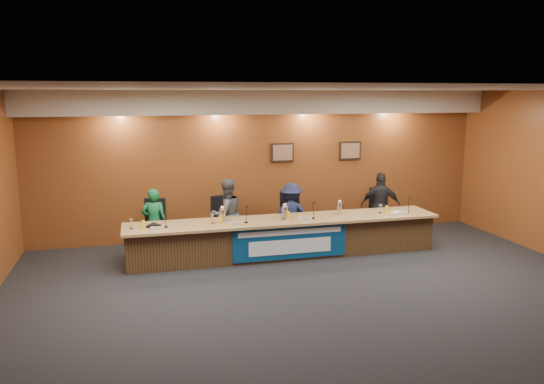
{
  "coord_description": "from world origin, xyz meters",
  "views": [
    {
      "loc": [
        -2.76,
        -7.21,
        3.13
      ],
      "look_at": [
        -0.24,
        2.41,
        1.28
      ],
      "focal_mm": 35.0,
      "sensor_mm": 36.0,
      "label": 1
    }
  ],
  "objects_px": {
    "panelist_c": "(291,214)",
    "office_chair_c": "(290,221)",
    "carafe_left": "(222,215)",
    "dais_body": "(284,238)",
    "panelist_b": "(227,215)",
    "office_chair_a": "(154,230)",
    "panelist_d": "(381,206)",
    "office_chair_b": "(226,225)",
    "office_chair_d": "(378,216)",
    "speakerphone": "(154,225)",
    "carafe_right": "(339,208)",
    "banner": "(290,242)",
    "carafe_mid": "(285,212)",
    "panelist_a": "(154,222)"
  },
  "relations": [
    {
      "from": "carafe_left",
      "to": "panelist_a",
      "type": "bearing_deg",
      "value": 152.74
    },
    {
      "from": "banner",
      "to": "carafe_right",
      "type": "xyz_separation_m",
      "value": [
        1.16,
        0.46,
        0.49
      ]
    },
    {
      "from": "office_chair_d",
      "to": "speakerphone",
      "type": "height_order",
      "value": "speakerphone"
    },
    {
      "from": "panelist_c",
      "to": "carafe_right",
      "type": "height_order",
      "value": "panelist_c"
    },
    {
      "from": "panelist_a",
      "to": "office_chair_a",
      "type": "height_order",
      "value": "panelist_a"
    },
    {
      "from": "panelist_a",
      "to": "office_chair_c",
      "type": "distance_m",
      "value": 2.8
    },
    {
      "from": "panelist_d",
      "to": "office_chair_b",
      "type": "height_order",
      "value": "panelist_d"
    },
    {
      "from": "dais_body",
      "to": "banner",
      "type": "xyz_separation_m",
      "value": [
        0.0,
        -0.41,
        0.03
      ]
    },
    {
      "from": "office_chair_d",
      "to": "carafe_left",
      "type": "relative_size",
      "value": 2.02
    },
    {
      "from": "panelist_a",
      "to": "panelist_d",
      "type": "xyz_separation_m",
      "value": [
        4.82,
        0.0,
        0.06
      ]
    },
    {
      "from": "office_chair_c",
      "to": "carafe_right",
      "type": "bearing_deg",
      "value": -27.65
    },
    {
      "from": "carafe_mid",
      "to": "office_chair_d",
      "type": "bearing_deg",
      "value": 17.96
    },
    {
      "from": "panelist_d",
      "to": "office_chair_b",
      "type": "xyz_separation_m",
      "value": [
        -3.39,
        0.1,
        -0.25
      ]
    },
    {
      "from": "speakerphone",
      "to": "panelist_c",
      "type": "bearing_deg",
      "value": 14.46
    },
    {
      "from": "banner",
      "to": "carafe_left",
      "type": "xyz_separation_m",
      "value": [
        -1.2,
        0.46,
        0.49
      ]
    },
    {
      "from": "office_chair_a",
      "to": "carafe_right",
      "type": "bearing_deg",
      "value": -0.92
    },
    {
      "from": "office_chair_b",
      "to": "carafe_left",
      "type": "xyz_separation_m",
      "value": [
        -0.19,
        -0.74,
        0.39
      ]
    },
    {
      "from": "dais_body",
      "to": "office_chair_a",
      "type": "distance_m",
      "value": 2.57
    },
    {
      "from": "carafe_left",
      "to": "speakerphone",
      "type": "xyz_separation_m",
      "value": [
        -1.27,
        -0.09,
        -0.09
      ]
    },
    {
      "from": "office_chair_a",
      "to": "office_chair_c",
      "type": "distance_m",
      "value": 2.79
    },
    {
      "from": "panelist_c",
      "to": "carafe_left",
      "type": "relative_size",
      "value": 5.53
    },
    {
      "from": "panelist_b",
      "to": "carafe_mid",
      "type": "xyz_separation_m",
      "value": [
        1.03,
        -0.66,
        0.13
      ]
    },
    {
      "from": "office_chair_c",
      "to": "office_chair_d",
      "type": "relative_size",
      "value": 1.0
    },
    {
      "from": "speakerphone",
      "to": "carafe_mid",
      "type": "bearing_deg",
      "value": 1.47
    },
    {
      "from": "carafe_left",
      "to": "banner",
      "type": "bearing_deg",
      "value": -20.82
    },
    {
      "from": "dais_body",
      "to": "office_chair_c",
      "type": "xyz_separation_m",
      "value": [
        0.35,
        0.78,
        0.13
      ]
    },
    {
      "from": "office_chair_b",
      "to": "office_chair_c",
      "type": "distance_m",
      "value": 1.36
    },
    {
      "from": "dais_body",
      "to": "panelist_b",
      "type": "relative_size",
      "value": 4.11
    },
    {
      "from": "office_chair_a",
      "to": "office_chair_b",
      "type": "xyz_separation_m",
      "value": [
        1.43,
        0.0,
        0.0
      ]
    },
    {
      "from": "dais_body",
      "to": "speakerphone",
      "type": "relative_size",
      "value": 18.75
    },
    {
      "from": "office_chair_b",
      "to": "office_chair_d",
      "type": "height_order",
      "value": "same"
    },
    {
      "from": "office_chair_d",
      "to": "panelist_b",
      "type": "bearing_deg",
      "value": -154.42
    },
    {
      "from": "panelist_c",
      "to": "office_chair_c",
      "type": "height_order",
      "value": "panelist_c"
    },
    {
      "from": "carafe_mid",
      "to": "speakerphone",
      "type": "relative_size",
      "value": 0.7
    },
    {
      "from": "office_chair_a",
      "to": "carafe_mid",
      "type": "bearing_deg",
      "value": -6.59
    },
    {
      "from": "carafe_mid",
      "to": "banner",
      "type": "bearing_deg",
      "value": -91.92
    },
    {
      "from": "office_chair_d",
      "to": "carafe_left",
      "type": "height_order",
      "value": "carafe_left"
    },
    {
      "from": "panelist_a",
      "to": "panelist_c",
      "type": "height_order",
      "value": "panelist_a"
    },
    {
      "from": "office_chair_b",
      "to": "office_chair_a",
      "type": "bearing_deg",
      "value": 157.26
    },
    {
      "from": "office_chair_c",
      "to": "carafe_mid",
      "type": "distance_m",
      "value": 0.92
    },
    {
      "from": "panelist_b",
      "to": "office_chair_a",
      "type": "height_order",
      "value": "panelist_b"
    },
    {
      "from": "panelist_b",
      "to": "panelist_c",
      "type": "height_order",
      "value": "panelist_b"
    },
    {
      "from": "panelist_c",
      "to": "panelist_d",
      "type": "xyz_separation_m",
      "value": [
        2.03,
        0.0,
        0.07
      ]
    },
    {
      "from": "office_chair_a",
      "to": "office_chair_b",
      "type": "relative_size",
      "value": 1.0
    },
    {
      "from": "carafe_mid",
      "to": "speakerphone",
      "type": "distance_m",
      "value": 2.49
    },
    {
      "from": "panelist_a",
      "to": "office_chair_c",
      "type": "bearing_deg",
      "value": -167.27
    },
    {
      "from": "panelist_a",
      "to": "panelist_c",
      "type": "distance_m",
      "value": 2.79
    },
    {
      "from": "office_chair_b",
      "to": "carafe_right",
      "type": "xyz_separation_m",
      "value": [
        2.17,
        -0.74,
        0.39
      ]
    },
    {
      "from": "office_chair_c",
      "to": "speakerphone",
      "type": "relative_size",
      "value": 1.5
    },
    {
      "from": "office_chair_a",
      "to": "office_chair_b",
      "type": "bearing_deg",
      "value": 10.67
    }
  ]
}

